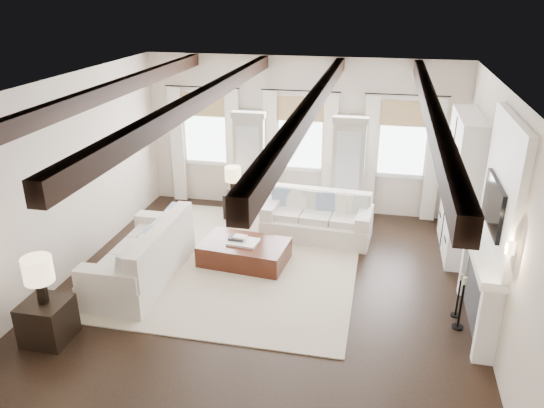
% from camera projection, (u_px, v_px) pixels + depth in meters
% --- Properties ---
extents(ground, '(7.50, 7.50, 0.00)m').
position_uv_depth(ground, '(260.00, 299.00, 8.15)').
color(ground, black).
rests_on(ground, ground).
extents(room_shell, '(6.54, 7.54, 3.22)m').
position_uv_depth(room_shell, '(320.00, 168.00, 8.09)').
color(room_shell, beige).
rests_on(room_shell, ground).
extents(area_rug, '(3.96, 4.54, 0.02)m').
position_uv_depth(area_rug, '(242.00, 262.00, 9.24)').
color(area_rug, '#BBAE95').
rests_on(area_rug, ground).
extents(sofa_back, '(2.08, 1.05, 0.87)m').
position_uv_depth(sofa_back, '(318.00, 219.00, 10.08)').
color(sofa_back, silver).
rests_on(sofa_back, ground).
extents(sofa_left, '(1.03, 2.28, 0.98)m').
position_uv_depth(sofa_left, '(144.00, 258.00, 8.55)').
color(sofa_left, silver).
rests_on(sofa_left, ground).
extents(ottoman, '(1.54, 1.05, 0.38)m').
position_uv_depth(ottoman, '(245.00, 253.00, 9.17)').
color(ottoman, black).
rests_on(ottoman, ground).
extents(tray, '(0.54, 0.43, 0.04)m').
position_uv_depth(tray, '(243.00, 242.00, 9.07)').
color(tray, white).
rests_on(tray, ottoman).
extents(book_lower, '(0.28, 0.23, 0.04)m').
position_uv_depth(book_lower, '(237.00, 238.00, 9.12)').
color(book_lower, '#262628').
rests_on(book_lower, tray).
extents(book_upper, '(0.24, 0.19, 0.03)m').
position_uv_depth(book_upper, '(240.00, 237.00, 9.09)').
color(book_upper, beige).
rests_on(book_upper, book_lower).
extents(side_table_front, '(0.59, 0.59, 0.59)m').
position_uv_depth(side_table_front, '(48.00, 321.00, 7.13)').
color(side_table_front, black).
rests_on(side_table_front, ground).
extents(lamp_front, '(0.38, 0.38, 0.66)m').
position_uv_depth(lamp_front, '(38.00, 272.00, 6.84)').
color(lamp_front, black).
rests_on(lamp_front, side_table_front).
extents(side_table_back, '(0.36, 0.36, 0.54)m').
position_uv_depth(side_table_back, '(234.00, 205.00, 10.92)').
color(side_table_back, black).
rests_on(side_table_back, ground).
extents(lamp_back, '(0.33, 0.33, 0.56)m').
position_uv_depth(lamp_back, '(233.00, 176.00, 10.67)').
color(lamp_back, black).
rests_on(lamp_back, side_table_back).
extents(candlestick_near, '(0.16, 0.16, 0.81)m').
position_uv_depth(candlestick_near, '(461.00, 307.00, 7.35)').
color(candlestick_near, black).
rests_on(candlestick_near, ground).
extents(candlestick_far, '(0.14, 0.14, 0.70)m').
position_uv_depth(candlestick_far, '(458.00, 299.00, 7.63)').
color(candlestick_far, black).
rests_on(candlestick_far, ground).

